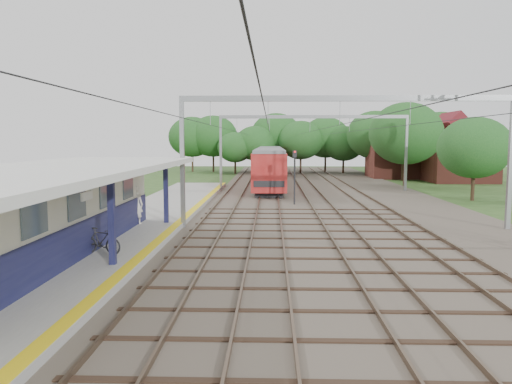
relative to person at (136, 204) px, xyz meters
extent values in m
plane|color=#2D4C1E|center=(7.38, -14.50, -1.37)|extent=(160.00, 160.00, 0.00)
cube|color=#473D33|center=(11.38, 15.50, -1.32)|extent=(18.00, 90.00, 0.10)
cube|color=gray|center=(-0.12, -0.50, -1.20)|extent=(5.00, 52.00, 0.35)
cube|color=yellow|center=(2.13, -0.50, -1.02)|extent=(0.45, 52.00, 0.01)
cube|color=beige|center=(-1.52, -7.50, 0.68)|extent=(3.20, 18.00, 3.40)
cube|color=#13143C|center=(0.10, -7.50, -0.32)|extent=(0.06, 18.00, 1.40)
cube|color=slate|center=(0.11, -7.50, 1.18)|extent=(0.05, 16.00, 1.30)
cube|color=#13143C|center=(1.48, -8.50, 0.58)|extent=(0.22, 0.22, 3.20)
cube|color=#13143C|center=(1.48, 0.50, 0.58)|extent=(0.22, 0.22, 3.20)
cube|color=silver|center=(-0.42, -8.50, 2.30)|extent=(6.40, 20.00, 0.24)
cube|color=white|center=(1.38, -10.50, 1.63)|extent=(0.06, 0.85, 0.26)
cube|color=brown|center=(3.17, 15.50, -1.20)|extent=(0.07, 88.00, 0.15)
cube|color=brown|center=(4.60, 15.50, -1.20)|extent=(0.07, 88.00, 0.15)
cube|color=brown|center=(6.17, 15.50, -1.20)|extent=(0.07, 88.00, 0.15)
cube|color=brown|center=(7.60, 15.50, -1.20)|extent=(0.07, 88.00, 0.15)
cube|color=brown|center=(9.87, 15.50, -1.20)|extent=(0.07, 88.00, 0.15)
cube|color=brown|center=(11.30, 15.50, -1.20)|extent=(0.07, 88.00, 0.15)
cube|color=brown|center=(13.47, 15.50, -1.20)|extent=(0.07, 88.00, 0.15)
cube|color=brown|center=(14.90, 15.50, -1.20)|extent=(0.07, 88.00, 0.15)
cube|color=gray|center=(2.38, 0.50, 2.13)|extent=(0.22, 0.22, 7.00)
cube|color=gray|center=(19.38, 0.50, 2.13)|extent=(0.22, 0.22, 7.00)
cube|color=gray|center=(10.88, 0.50, 5.48)|extent=(17.00, 0.20, 0.30)
cube|color=gray|center=(2.38, 20.50, 2.13)|extent=(0.22, 0.22, 7.00)
cube|color=gray|center=(19.38, 20.50, 2.13)|extent=(0.22, 0.22, 7.00)
cube|color=gray|center=(10.88, 20.50, 5.48)|extent=(17.00, 0.20, 0.30)
cylinder|color=black|center=(3.88, 15.50, 4.13)|extent=(0.02, 88.00, 0.02)
cylinder|color=black|center=(6.88, 15.50, 4.13)|extent=(0.02, 88.00, 0.02)
cylinder|color=black|center=(10.58, 15.50, 4.13)|extent=(0.02, 88.00, 0.02)
cylinder|color=black|center=(14.18, 15.50, 4.13)|extent=(0.02, 88.00, 0.02)
cylinder|color=#382619|center=(-2.62, 46.50, 0.07)|extent=(0.28, 0.28, 2.88)
ellipsoid|color=#18451A|center=(-2.62, 46.50, 3.59)|extent=(6.72, 6.72, 5.76)
cylinder|color=#382619|center=(3.38, 48.50, -0.11)|extent=(0.28, 0.28, 2.52)
ellipsoid|color=#18451A|center=(3.38, 48.50, 2.97)|extent=(5.88, 5.88, 5.04)
cylinder|color=#382619|center=(9.38, 45.50, 0.25)|extent=(0.28, 0.28, 3.24)
ellipsoid|color=#18451A|center=(9.38, 45.50, 4.21)|extent=(7.56, 7.56, 6.48)
cylinder|color=#382619|center=(15.38, 47.50, -0.02)|extent=(0.28, 0.28, 2.70)
ellipsoid|color=#18451A|center=(15.38, 47.50, 3.28)|extent=(6.30, 6.30, 5.40)
cylinder|color=#382619|center=(21.88, 23.50, -0.11)|extent=(0.28, 0.28, 2.52)
ellipsoid|color=#18451A|center=(21.88, 23.50, 2.97)|extent=(5.88, 5.88, 5.04)
cylinder|color=#382619|center=(22.38, 39.50, 0.07)|extent=(0.28, 0.28, 2.88)
ellipsoid|color=#18451A|center=(22.38, 39.50, 3.59)|extent=(6.72, 6.72, 5.76)
cube|color=brown|center=(28.38, 31.50, 0.88)|extent=(7.00, 6.00, 4.50)
cube|color=maroon|center=(28.38, 31.50, 4.03)|extent=(4.99, 6.12, 4.99)
cube|color=brown|center=(23.38, 37.50, 1.13)|extent=(8.00, 6.00, 5.00)
cube|color=maroon|center=(23.38, 37.50, 4.53)|extent=(5.52, 6.12, 5.52)
imported|color=white|center=(0.00, 0.00, 0.00)|extent=(0.78, 0.54, 2.04)
imported|color=black|center=(0.54, -6.96, -0.51)|extent=(1.77, 0.92, 1.03)
cube|color=black|center=(6.88, 22.23, -1.05)|extent=(2.29, 16.32, 0.44)
cube|color=maroon|center=(6.88, 22.23, 0.73)|extent=(2.86, 17.74, 3.10)
cube|color=black|center=(6.88, 22.23, 1.04)|extent=(2.90, 16.32, 0.89)
cube|color=slate|center=(6.88, 22.23, 2.40)|extent=(2.63, 17.74, 0.28)
cube|color=black|center=(6.88, 40.57, -1.05)|extent=(2.29, 16.32, 0.44)
cube|color=maroon|center=(6.88, 40.57, 0.73)|extent=(2.86, 17.74, 3.10)
cube|color=black|center=(6.88, 40.57, 1.04)|extent=(2.90, 16.32, 0.89)
cube|color=slate|center=(6.88, 40.57, 2.40)|extent=(2.63, 17.74, 0.28)
cylinder|color=black|center=(8.73, 10.21, 0.45)|extent=(0.14, 0.14, 3.64)
cube|color=black|center=(8.73, 10.21, 2.36)|extent=(0.29, 0.20, 0.50)
sphere|color=red|center=(8.73, 10.11, 2.51)|extent=(0.13, 0.13, 0.13)
camera|label=1|loc=(7.06, -25.57, 3.33)|focal=35.00mm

